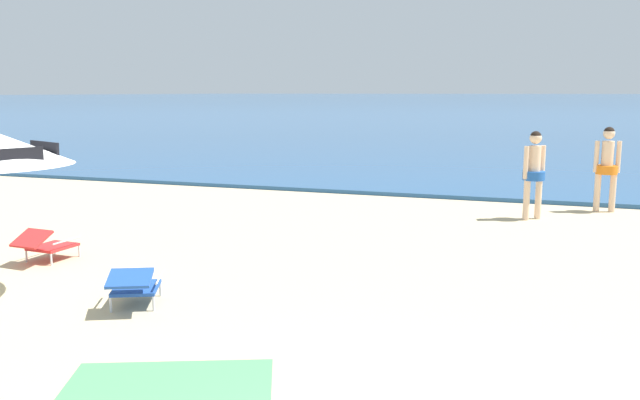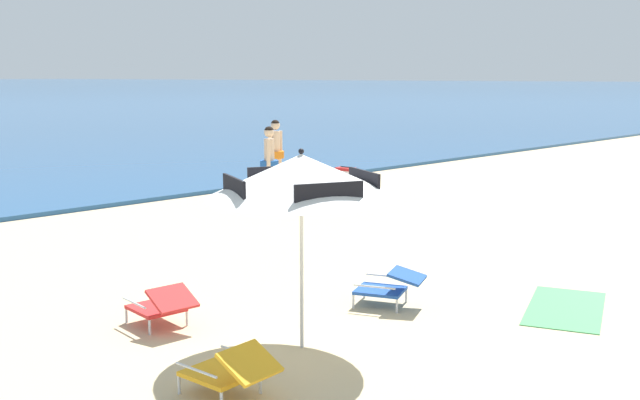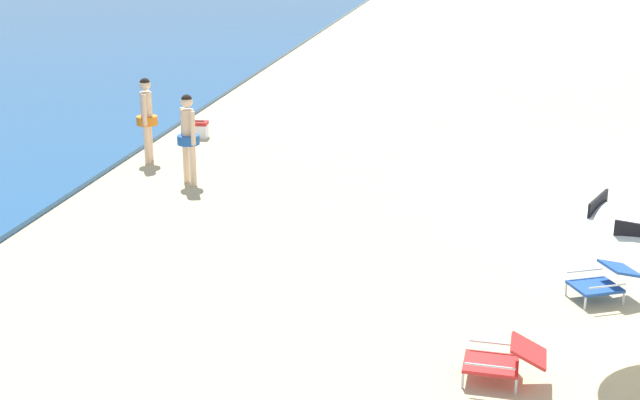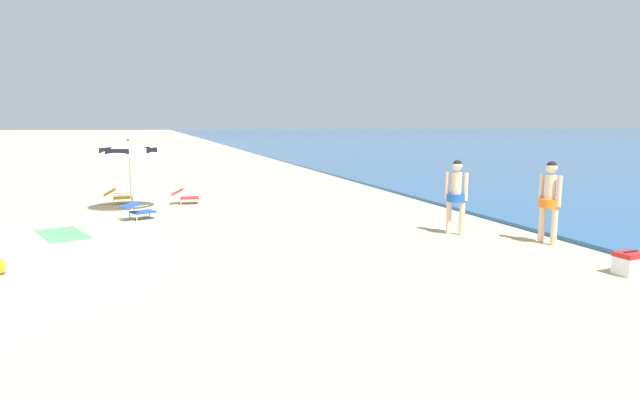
% 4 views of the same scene
% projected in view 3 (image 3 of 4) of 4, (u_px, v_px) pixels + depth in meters
% --- Properties ---
extents(lounge_chair_under_umbrella, '(0.84, 0.99, 0.49)m').
position_uv_depth(lounge_chair_under_umbrella, '(604.00, 280.00, 11.70)').
color(lounge_chair_under_umbrella, '#1E4799').
rests_on(lounge_chair_under_umbrella, ground).
extents(lounge_chair_beside_umbrella, '(0.62, 0.92, 0.52)m').
position_uv_depth(lounge_chair_beside_umbrella, '(504.00, 359.00, 9.57)').
color(lounge_chair_beside_umbrella, red).
rests_on(lounge_chair_beside_umbrella, ground).
extents(person_standing_near_shore, '(0.43, 0.43, 1.77)m').
position_uv_depth(person_standing_near_shore, '(188.00, 133.00, 16.77)').
color(person_standing_near_shore, beige).
rests_on(person_standing_near_shore, ground).
extents(person_standing_beside, '(0.53, 0.44, 1.81)m').
position_uv_depth(person_standing_beside, '(147.00, 114.00, 18.35)').
color(person_standing_beside, beige).
rests_on(person_standing_beside, ground).
extents(cooler_box, '(0.40, 0.53, 0.43)m').
position_uv_depth(cooler_box, '(197.00, 130.00, 20.72)').
color(cooler_box, white).
rests_on(cooler_box, ground).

